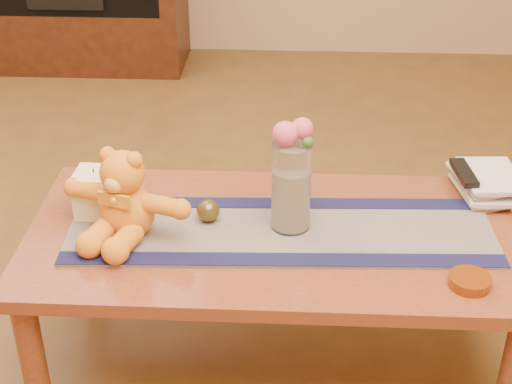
{
  "coord_description": "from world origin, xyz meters",
  "views": [
    {
      "loc": [
        0.04,
        -1.81,
        1.64
      ],
      "look_at": [
        -0.05,
        0.0,
        0.58
      ],
      "focal_mm": 53.5,
      "sensor_mm": 36.0,
      "label": 1
    }
  ],
  "objects_px": {
    "pillar_candle": "(96,192)",
    "glass_vase": "(291,186)",
    "bronze_ball": "(208,211)",
    "teddy_bear": "(125,194)",
    "book_bottom": "(460,193)",
    "tv_remote": "(464,173)",
    "amber_dish": "(470,281)"
  },
  "relations": [
    {
      "from": "glass_vase",
      "to": "tv_remote",
      "type": "xyz_separation_m",
      "value": [
        0.52,
        0.2,
        -0.05
      ]
    },
    {
      "from": "book_bottom",
      "to": "tv_remote",
      "type": "height_order",
      "value": "tv_remote"
    },
    {
      "from": "glass_vase",
      "to": "book_bottom",
      "type": "bearing_deg",
      "value": 22.21
    },
    {
      "from": "book_bottom",
      "to": "bronze_ball",
      "type": "bearing_deg",
      "value": -175.2
    },
    {
      "from": "tv_remote",
      "to": "amber_dish",
      "type": "xyz_separation_m",
      "value": [
        -0.06,
        -0.45,
        -0.07
      ]
    },
    {
      "from": "book_bottom",
      "to": "amber_dish",
      "type": "xyz_separation_m",
      "value": [
        -0.06,
        -0.46,
        0.0
      ]
    },
    {
      "from": "teddy_bear",
      "to": "book_bottom",
      "type": "distance_m",
      "value": 1.01
    },
    {
      "from": "teddy_bear",
      "to": "glass_vase",
      "type": "bearing_deg",
      "value": 23.83
    },
    {
      "from": "pillar_candle",
      "to": "tv_remote",
      "type": "distance_m",
      "value": 1.09
    },
    {
      "from": "book_bottom",
      "to": "pillar_candle",
      "type": "bearing_deg",
      "value": 179.02
    },
    {
      "from": "glass_vase",
      "to": "tv_remote",
      "type": "distance_m",
      "value": 0.56
    },
    {
      "from": "bronze_ball",
      "to": "tv_remote",
      "type": "height_order",
      "value": "tv_remote"
    },
    {
      "from": "teddy_bear",
      "to": "bronze_ball",
      "type": "xyz_separation_m",
      "value": [
        0.22,
        0.07,
        -0.09
      ]
    },
    {
      "from": "glass_vase",
      "to": "teddy_bear",
      "type": "bearing_deg",
      "value": -173.97
    },
    {
      "from": "pillar_candle",
      "to": "bronze_ball",
      "type": "bearing_deg",
      "value": -5.07
    },
    {
      "from": "bronze_ball",
      "to": "book_bottom",
      "type": "xyz_separation_m",
      "value": [
        0.75,
        0.19,
        -0.03
      ]
    },
    {
      "from": "pillar_candle",
      "to": "amber_dish",
      "type": "relative_size",
      "value": 1.24
    },
    {
      "from": "teddy_bear",
      "to": "tv_remote",
      "type": "xyz_separation_m",
      "value": [
        0.97,
        0.25,
        -0.04
      ]
    },
    {
      "from": "tv_remote",
      "to": "amber_dish",
      "type": "bearing_deg",
      "value": -104.0
    },
    {
      "from": "teddy_bear",
      "to": "glass_vase",
      "type": "distance_m",
      "value": 0.46
    },
    {
      "from": "pillar_candle",
      "to": "glass_vase",
      "type": "relative_size",
      "value": 0.51
    },
    {
      "from": "teddy_bear",
      "to": "book_bottom",
      "type": "xyz_separation_m",
      "value": [
        0.97,
        0.26,
        -0.12
      ]
    },
    {
      "from": "teddy_bear",
      "to": "pillar_candle",
      "type": "bearing_deg",
      "value": 157.18
    },
    {
      "from": "glass_vase",
      "to": "tv_remote",
      "type": "relative_size",
      "value": 1.62
    },
    {
      "from": "teddy_bear",
      "to": "glass_vase",
      "type": "height_order",
      "value": "glass_vase"
    },
    {
      "from": "book_bottom",
      "to": "tv_remote",
      "type": "xyz_separation_m",
      "value": [
        0.0,
        -0.01,
        0.07
      ]
    },
    {
      "from": "bronze_ball",
      "to": "amber_dish",
      "type": "relative_size",
      "value": 0.62
    },
    {
      "from": "tv_remote",
      "to": "teddy_bear",
      "type": "bearing_deg",
      "value": -172.27
    },
    {
      "from": "amber_dish",
      "to": "tv_remote",
      "type": "bearing_deg",
      "value": 82.63
    },
    {
      "from": "book_bottom",
      "to": "amber_dish",
      "type": "height_order",
      "value": "amber_dish"
    },
    {
      "from": "book_bottom",
      "to": "amber_dish",
      "type": "bearing_deg",
      "value": -106.7
    },
    {
      "from": "tv_remote",
      "to": "bronze_ball",
      "type": "bearing_deg",
      "value": -172.94
    }
  ]
}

